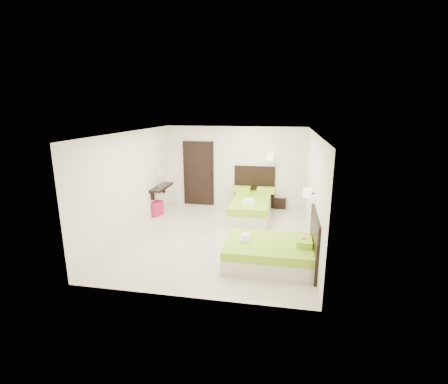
% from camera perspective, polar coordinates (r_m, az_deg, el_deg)
% --- Properties ---
extents(floor, '(5.50, 5.50, 0.00)m').
position_cam_1_polar(floor, '(8.28, -1.07, -7.87)').
color(floor, beige).
rests_on(floor, ground).
extents(bed_single, '(1.31, 2.19, 1.80)m').
position_cam_1_polar(bed_single, '(9.72, 4.80, -2.42)').
color(bed_single, beige).
rests_on(bed_single, ground).
extents(bed_double, '(1.82, 1.55, 1.50)m').
position_cam_1_polar(bed_double, '(6.91, 8.55, -10.34)').
color(bed_double, beige).
rests_on(bed_double, ground).
extents(nightstand, '(0.40, 0.36, 0.35)m').
position_cam_1_polar(nightstand, '(10.72, 9.82, -1.84)').
color(nightstand, black).
rests_on(nightstand, ground).
extents(ottoman, '(0.55, 0.55, 0.44)m').
position_cam_1_polar(ottoman, '(10.07, -12.29, -2.78)').
color(ottoman, '#9D143F').
rests_on(ottoman, ground).
extents(door, '(1.02, 0.15, 2.14)m').
position_cam_1_polar(door, '(10.77, -4.50, 3.21)').
color(door, black).
rests_on(door, ground).
extents(console_shelf, '(0.35, 1.20, 0.78)m').
position_cam_1_polar(console_shelf, '(10.07, -10.95, 0.83)').
color(console_shelf, black).
rests_on(console_shelf, ground).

